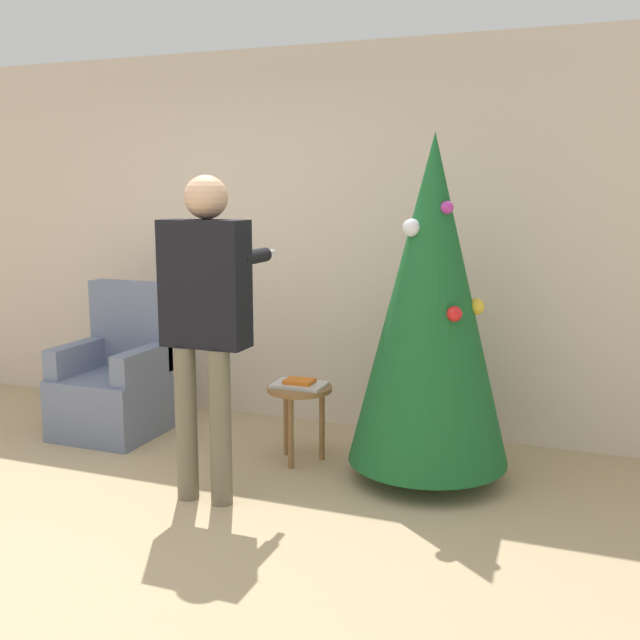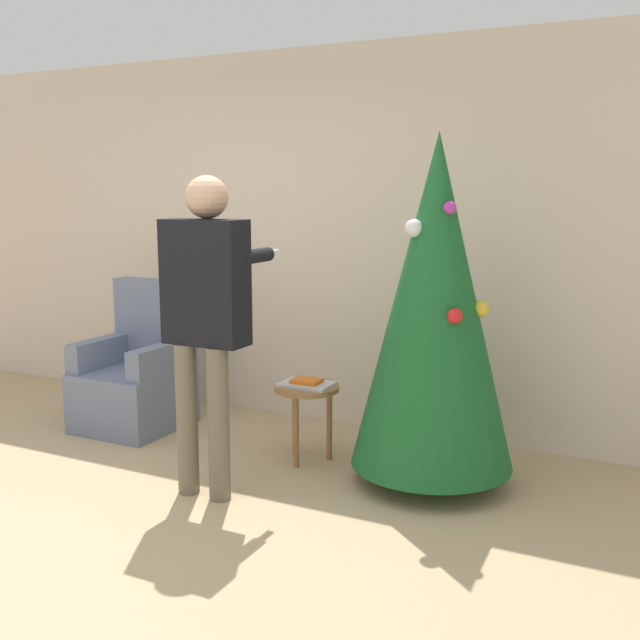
{
  "view_description": "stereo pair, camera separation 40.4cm",
  "coord_description": "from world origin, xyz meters",
  "px_view_note": "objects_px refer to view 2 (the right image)",
  "views": [
    {
      "loc": [
        2.22,
        -2.83,
        1.71
      ],
      "look_at": [
        0.76,
        1.0,
        0.99
      ],
      "focal_mm": 42.0,
      "sensor_mm": 36.0,
      "label": 1
    },
    {
      "loc": [
        2.59,
        -2.66,
        1.71
      ],
      "look_at": [
        0.76,
        1.0,
        0.99
      ],
      "focal_mm": 42.0,
      "sensor_mm": 36.0,
      "label": 2
    }
  ],
  "objects_px": {
    "christmas_tree": "(435,303)",
    "armchair": "(138,378)",
    "person_standing": "(206,304)",
    "side_stool": "(307,398)"
  },
  "relations": [
    {
      "from": "christmas_tree",
      "to": "armchair",
      "type": "height_order",
      "value": "christmas_tree"
    },
    {
      "from": "christmas_tree",
      "to": "person_standing",
      "type": "distance_m",
      "value": 1.29
    },
    {
      "from": "armchair",
      "to": "person_standing",
      "type": "height_order",
      "value": "person_standing"
    },
    {
      "from": "armchair",
      "to": "person_standing",
      "type": "bearing_deg",
      "value": -33.91
    },
    {
      "from": "person_standing",
      "to": "side_stool",
      "type": "distance_m",
      "value": 1.01
    },
    {
      "from": "side_stool",
      "to": "christmas_tree",
      "type": "bearing_deg",
      "value": 0.37
    },
    {
      "from": "side_stool",
      "to": "person_standing",
      "type": "bearing_deg",
      "value": -109.93
    },
    {
      "from": "christmas_tree",
      "to": "side_stool",
      "type": "relative_size",
      "value": 4.14
    },
    {
      "from": "armchair",
      "to": "person_standing",
      "type": "distance_m",
      "value": 1.6
    },
    {
      "from": "person_standing",
      "to": "side_stool",
      "type": "xyz_separation_m",
      "value": [
        0.26,
        0.7,
        -0.68
      ]
    }
  ]
}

